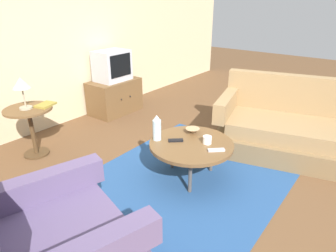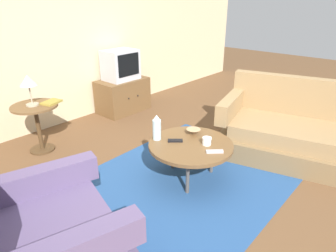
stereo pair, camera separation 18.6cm
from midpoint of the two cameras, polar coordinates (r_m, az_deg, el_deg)
ground_plane at (r=3.11m, az=7.79°, el=-11.24°), size 16.00×16.00×0.00m
back_wall at (r=4.51m, az=-20.55°, el=16.97°), size 9.00×0.12×2.70m
area_rug at (r=3.21m, az=5.87°, el=-9.86°), size 2.20×1.85×0.00m
armchair at (r=2.20m, az=-20.76°, el=-20.38°), size 1.16×1.17×0.89m
couch at (r=3.83m, az=26.04°, el=-1.61°), size 1.35×2.04×0.89m
coffee_table at (r=3.02m, az=6.17°, el=-3.86°), size 0.86×0.86×0.41m
side_table at (r=3.84m, az=-22.79°, el=1.41°), size 0.54×0.54×0.60m
tv_stand at (r=4.95m, az=-7.66°, el=5.88°), size 0.81×0.52×0.54m
television at (r=4.83m, az=-8.05°, el=11.61°), size 0.52×0.40×0.47m
table_lamp at (r=3.71m, az=-24.11°, el=7.67°), size 0.19×0.19×0.36m
vase at (r=3.02m, az=-0.43°, el=-0.33°), size 0.09×0.09×0.27m
mug at (r=2.99m, az=9.29°, el=-2.90°), size 0.13×0.09×0.08m
bowl at (r=3.20m, az=6.59°, el=-1.09°), size 0.15×0.15×0.06m
tv_remote_dark at (r=3.03m, az=3.18°, el=-2.85°), size 0.14×0.15×0.02m
tv_remote_silver at (r=2.87m, az=10.86°, el=-4.90°), size 0.15×0.15×0.02m
book at (r=3.78m, az=-20.30°, el=4.34°), size 0.25×0.21×0.02m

